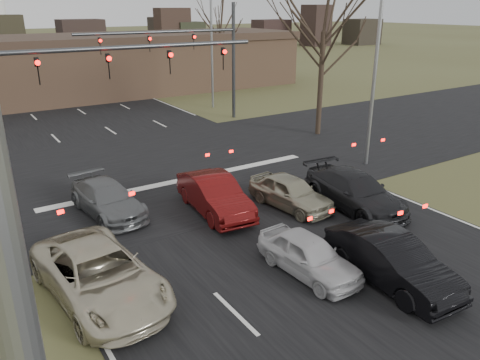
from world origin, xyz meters
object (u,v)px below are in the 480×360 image
at_px(car_black_hatch, 391,260).
at_px(car_red_ahead, 215,195).
at_px(car_white_sedan, 308,255).
at_px(car_silver_ahead, 290,192).
at_px(streetlight_right_near, 374,54).
at_px(streetlight_right_far, 209,36).
at_px(car_charcoal_sedan, 355,191).
at_px(car_grey_ahead, 107,199).
at_px(car_silver_suv, 99,275).
at_px(mast_arm_near, 56,81).
at_px(building, 79,66).
at_px(mast_arm_far, 198,49).

distance_m(car_black_hatch, car_red_ahead, 7.46).
relative_size(car_white_sedan, car_silver_ahead, 0.94).
height_order(streetlight_right_near, streetlight_right_far, same).
bearing_deg(streetlight_right_near, car_red_ahead, -174.20).
height_order(car_black_hatch, car_charcoal_sedan, car_black_hatch).
distance_m(streetlight_right_far, car_grey_ahead, 21.43).
xyz_separation_m(streetlight_right_far, car_silver_ahead, (-7.13, -19.21, -4.92)).
relative_size(streetlight_right_far, car_silver_ahead, 2.56).
distance_m(car_silver_suv, car_grey_ahead, 5.85).
xyz_separation_m(mast_arm_near, car_white_sedan, (4.73, -9.46, -4.45)).
relative_size(building, car_black_hatch, 9.53).
bearing_deg(streetlight_right_far, car_grey_ahead, -130.74).
xyz_separation_m(streetlight_right_far, car_red_ahead, (-9.98, -17.96, -4.84)).
distance_m(mast_arm_far, streetlight_right_near, 13.28).
relative_size(mast_arm_near, streetlight_right_far, 1.21).
bearing_deg(streetlight_right_near, car_silver_ahead, -161.61).
height_order(mast_arm_near, car_white_sedan, mast_arm_near).
bearing_deg(car_red_ahead, streetlight_right_far, 66.29).
xyz_separation_m(building, car_silver_suv, (-8.28, -32.30, -1.92)).
relative_size(streetlight_right_far, car_silver_suv, 1.86).
xyz_separation_m(car_white_sedan, car_red_ahead, (-0.15, 5.50, 0.12)).
xyz_separation_m(streetlight_right_near, car_silver_ahead, (-6.63, -2.21, -4.92)).
height_order(streetlight_right_far, car_silver_suv, streetlight_right_far).
relative_size(mast_arm_near, car_white_sedan, 3.31).
bearing_deg(car_red_ahead, car_silver_suv, -143.98).
distance_m(car_black_hatch, car_grey_ahead, 10.87).
bearing_deg(streetlight_right_near, car_silver_suv, -164.10).
height_order(building, mast_arm_far, mast_arm_far).
bearing_deg(mast_arm_near, car_charcoal_sedan, -34.81).
relative_size(car_black_hatch, car_grey_ahead, 1.00).
height_order(mast_arm_near, streetlight_right_near, streetlight_right_near).
height_order(streetlight_right_far, car_black_hatch, streetlight_right_far).
xyz_separation_m(mast_arm_far, car_red_ahead, (-6.84, -13.96, -4.27)).
height_order(streetlight_right_near, car_grey_ahead, streetlight_right_near).
xyz_separation_m(car_silver_suv, car_grey_ahead, (1.99, 5.50, -0.10)).
height_order(building, streetlight_right_near, streetlight_right_near).
bearing_deg(car_grey_ahead, car_silver_ahead, -33.28).
xyz_separation_m(streetlight_right_near, car_silver_suv, (-15.10, -4.30, -4.84)).
bearing_deg(car_silver_suv, car_charcoal_sedan, -2.51).
bearing_deg(mast_arm_far, car_black_hatch, -103.21).
relative_size(car_white_sedan, car_charcoal_sedan, 0.73).
xyz_separation_m(car_silver_suv, car_black_hatch, (7.49, -3.88, -0.02)).
distance_m(streetlight_right_far, car_charcoal_sedan, 21.80).
bearing_deg(car_grey_ahead, car_silver_suv, -115.49).
bearing_deg(car_silver_ahead, car_red_ahead, 149.83).
xyz_separation_m(building, car_white_sedan, (-2.50, -34.46, -2.04)).
xyz_separation_m(mast_arm_near, car_silver_suv, (-1.05, -7.30, -4.32)).
distance_m(mast_arm_near, car_grey_ahead, 4.87).
height_order(mast_arm_near, streetlight_right_far, streetlight_right_far).
bearing_deg(car_silver_ahead, car_grey_ahead, 145.75).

